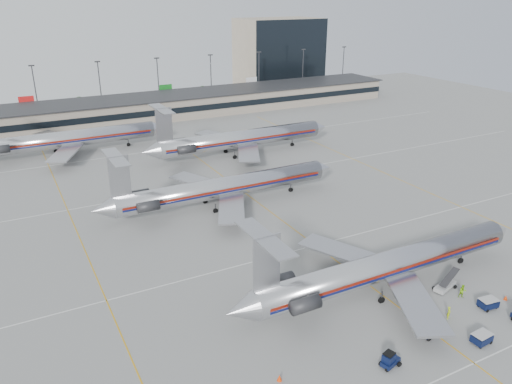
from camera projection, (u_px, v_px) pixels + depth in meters
ground at (359, 278)px, 64.29m from camera, size 260.00×260.00×0.00m
apron_markings at (315, 245)px, 72.49m from camera, size 160.00×0.15×0.02m
terminal at (144, 108)px, 143.54m from camera, size 162.00×17.00×6.25m
light_mast_row at (130, 82)px, 153.03m from camera, size 163.60×0.40×15.28m
distant_building at (278, 53)px, 191.46m from camera, size 30.00×20.00×25.00m
jet_foreground at (383, 266)px, 60.58m from camera, size 43.46×25.59×11.38m
jet_second_row at (220, 188)px, 84.67m from camera, size 44.19×26.02×11.57m
jet_third_row at (238, 139)px, 111.59m from camera, size 45.70×28.11×12.50m
jet_back_row at (65, 139)px, 111.61m from camera, size 45.03×27.70×12.31m
tug_left at (390, 360)px, 48.79m from camera, size 2.29×1.56×1.70m
tug_center at (431, 330)px, 53.09m from camera, size 2.31×1.23×1.86m
cart_inner at (482, 338)px, 52.14m from camera, size 2.14×1.54×1.17m
cart_outer at (488, 303)px, 57.96m from camera, size 2.23×1.66×1.18m
belt_loader at (445, 285)px, 61.66m from camera, size 4.26×2.19×2.18m
ramp_worker_near at (449, 313)px, 56.00m from camera, size 0.68×0.64×1.56m
ramp_worker_far at (463, 291)px, 59.82m from camera, size 1.05×0.98×1.74m
cone_right at (506, 298)px, 59.59m from camera, size 0.45×0.45×0.61m
cone_left at (279, 378)px, 47.18m from camera, size 0.53×0.53×0.67m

